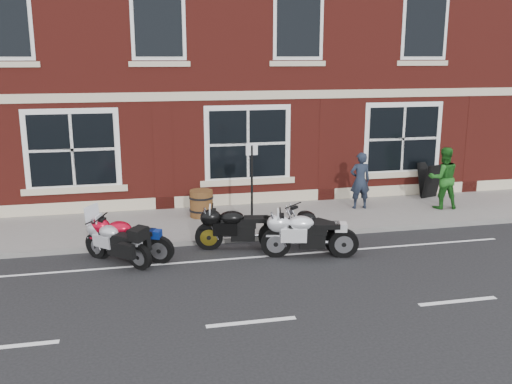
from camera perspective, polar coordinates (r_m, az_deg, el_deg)
ground at (r=12.91m, az=-3.27°, el=-7.08°), size 80.00×80.00×0.00m
sidewalk at (r=15.70m, az=-5.05°, el=-3.09°), size 30.00×3.00×0.12m
kerb at (r=14.21m, az=-4.20°, el=-4.88°), size 30.00×0.16×0.12m
pub_building at (r=22.56m, az=-8.01°, el=17.11°), size 24.00×12.00×12.00m
moto_touring_silver at (r=13.10m, az=-13.82°, el=-4.73°), size 1.46×1.47×1.28m
moto_sport_red at (r=13.18m, az=-12.66°, el=-4.47°), size 1.94×1.01×0.94m
moto_sport_black at (r=13.60m, az=-1.74°, el=-3.48°), size 2.16×0.56×0.98m
moto_sport_silver at (r=13.12m, az=5.19°, el=-4.09°), size 2.21×0.66×1.01m
moto_naked_black at (r=13.85m, az=5.71°, el=-3.45°), size 1.14×1.75×0.89m
pedestrian_left at (r=17.00m, az=10.37°, el=1.14°), size 0.64×0.44×1.67m
pedestrian_right at (r=17.60m, az=18.22°, el=1.34°), size 0.97×0.81×1.82m
a_board_sign at (r=18.96m, az=16.94°, el=1.15°), size 0.76×0.62×1.09m
barrel_planter at (r=16.02m, az=-5.48°, el=-1.15°), size 0.68×0.68×0.75m
parking_sign at (r=14.79m, az=-0.42°, el=1.31°), size 0.32×0.06×2.23m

